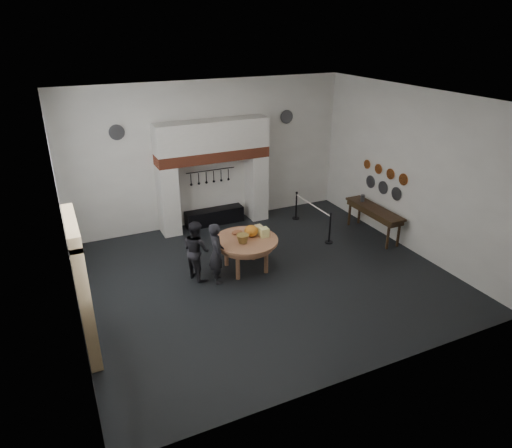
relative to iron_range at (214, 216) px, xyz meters
name	(u,v)px	position (x,y,z in m)	size (l,w,h in m)	color
floor	(264,276)	(0.00, -3.72, -0.25)	(9.00, 8.00, 0.02)	black
ceiling	(266,98)	(0.00, -3.72, 4.25)	(9.00, 8.00, 0.02)	silver
wall_back	(209,154)	(0.00, 0.28, 2.00)	(9.00, 0.02, 4.50)	white
wall_front	(370,271)	(0.00, -7.72, 2.00)	(9.00, 0.02, 4.50)	white
wall_left	(64,228)	(-4.50, -3.72, 2.00)	(0.02, 8.00, 4.50)	white
wall_right	(411,171)	(4.50, -3.72, 2.00)	(0.02, 8.00, 4.50)	white
chimney_pier_left	(168,200)	(-1.48, -0.07, 0.82)	(0.55, 0.70, 2.15)	silver
chimney_pier_right	(256,187)	(1.48, -0.07, 0.82)	(0.55, 0.70, 2.15)	silver
hearth_brick_band	(213,155)	(0.00, -0.07, 2.06)	(3.50, 0.72, 0.32)	#9E442B
chimney_hood	(212,135)	(0.00, -0.07, 2.67)	(3.50, 0.70, 0.90)	silver
iron_range	(214,216)	(0.00, 0.00, 0.00)	(1.90, 0.45, 0.50)	black
utensil_rail	(210,170)	(0.00, 0.20, 1.50)	(0.02, 0.02, 1.60)	black
door_recess	(78,294)	(-4.47, -4.72, 1.00)	(0.04, 1.10, 2.50)	black
door_jamb_near	(87,310)	(-4.38, -5.42, 1.05)	(0.22, 0.30, 2.60)	tan
door_jamb_far	(79,274)	(-4.38, -4.02, 1.05)	(0.22, 0.30, 2.60)	tan
door_lintel	(71,227)	(-4.38, -4.72, 2.40)	(0.22, 1.70, 0.30)	tan
wall_plaque	(69,240)	(-4.45, -2.92, 1.35)	(0.05, 0.34, 0.44)	gold
work_table	(246,240)	(-0.27, -3.16, 0.59)	(1.69, 1.69, 0.07)	tan
pumpkin	(251,231)	(-0.07, -3.06, 0.78)	(0.36, 0.36, 0.31)	orange
cheese_block_big	(264,232)	(0.23, -3.21, 0.74)	(0.22, 0.22, 0.24)	#FCF796
cheese_block_small	(258,229)	(0.21, -2.91, 0.72)	(0.18, 0.18, 0.20)	#FAE195
wicker_basket	(243,239)	(-0.42, -3.31, 0.73)	(0.32, 0.32, 0.22)	olive
bread_loaf	(237,232)	(-0.37, -2.81, 0.69)	(0.31, 0.18, 0.13)	#AC633D
visitor_near	(217,253)	(-1.17, -3.42, 0.55)	(0.58, 0.38, 1.59)	black
visitor_far	(196,250)	(-1.57, -3.02, 0.53)	(0.76, 0.59, 1.56)	black
side_table	(374,209)	(4.10, -2.87, 0.62)	(0.55, 2.20, 0.06)	#342413
pewter_jug	(363,198)	(4.10, -2.27, 0.76)	(0.12, 0.12, 0.22)	#4E4D52
copper_pan_a	(403,179)	(4.46, -3.52, 1.70)	(0.34, 0.34, 0.03)	#C6662D
copper_pan_b	(390,174)	(4.46, -2.97, 1.70)	(0.32, 0.32, 0.03)	#C6662D
copper_pan_c	(378,169)	(4.46, -2.42, 1.70)	(0.30, 0.30, 0.03)	#C6662D
copper_pan_d	(367,164)	(4.46, -1.87, 1.70)	(0.28, 0.28, 0.03)	#C6662D
pewter_plate_left	(396,194)	(4.46, -3.32, 1.20)	(0.40, 0.40, 0.03)	#4C4C51
pewter_plate_mid	(383,188)	(4.46, -2.72, 1.20)	(0.40, 0.40, 0.03)	#4C4C51
pewter_plate_right	(370,182)	(4.46, -2.12, 1.20)	(0.40, 0.40, 0.03)	#4C4C51
pewter_plate_back_left	(117,132)	(-2.70, 0.24, 2.95)	(0.44, 0.44, 0.03)	#4C4C51
pewter_plate_back_right	(287,117)	(2.70, 0.24, 2.95)	(0.44, 0.44, 0.03)	#4C4C51
barrier_post_near	(330,229)	(2.60, -2.77, 0.20)	(0.05, 0.05, 0.90)	black
barrier_post_far	(296,206)	(2.60, -0.77, 0.20)	(0.05, 0.05, 0.90)	black
barrier_rope	(313,205)	(2.60, -1.77, 0.60)	(0.04, 0.04, 2.00)	white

